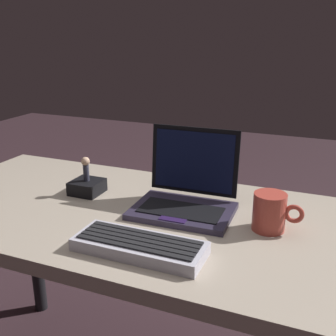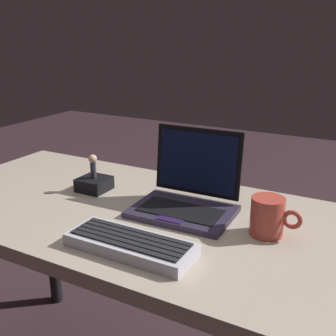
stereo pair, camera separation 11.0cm
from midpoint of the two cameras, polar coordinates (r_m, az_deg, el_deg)
desk at (r=1.14m, az=6.57°, el=-11.02°), size 1.75×0.66×0.71m
laptop_front at (r=1.16m, az=5.43°, el=-3.88°), size 0.28×0.22×0.22m
external_keyboard at (r=0.96m, az=-1.98°, el=-10.66°), size 0.31×0.12×0.03m
figurine_stand at (r=1.32m, az=-7.95°, el=-2.27°), size 0.09×0.09×0.04m
figurine at (r=1.30m, az=-8.08°, el=0.49°), size 0.03×0.03×0.08m
coffee_mug at (r=1.06m, az=16.75°, el=-6.58°), size 0.13×0.08×0.10m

